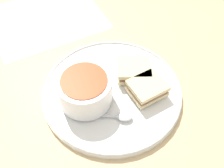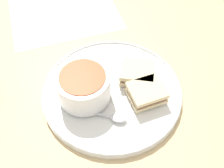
% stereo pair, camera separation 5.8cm
% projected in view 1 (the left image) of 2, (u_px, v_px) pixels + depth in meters
% --- Properties ---
extents(ground_plane, '(2.40, 2.40, 0.00)m').
position_uv_depth(ground_plane, '(112.00, 93.00, 0.61)').
color(ground_plane, '#D1B27F').
extents(plate, '(0.32, 0.32, 0.02)m').
position_uv_depth(plate, '(112.00, 91.00, 0.60)').
color(plate, white).
rests_on(plate, ground_plane).
extents(soup_bowl, '(0.12, 0.12, 0.07)m').
position_uv_depth(soup_bowl, '(85.00, 90.00, 0.55)').
color(soup_bowl, white).
rests_on(soup_bowl, plate).
extents(spoon, '(0.11, 0.09, 0.01)m').
position_uv_depth(spoon, '(119.00, 116.00, 0.55)').
color(spoon, silver).
rests_on(spoon, plate).
extents(sandwich_half_near, '(0.09, 0.09, 0.03)m').
position_uv_depth(sandwich_half_near, '(147.00, 88.00, 0.58)').
color(sandwich_half_near, beige).
rests_on(sandwich_half_near, plate).
extents(sandwich_half_far, '(0.10, 0.10, 0.03)m').
position_uv_depth(sandwich_half_far, '(134.00, 70.00, 0.61)').
color(sandwich_half_far, beige).
rests_on(sandwich_half_far, plate).
extents(menu_sheet, '(0.36, 0.39, 0.00)m').
position_uv_depth(menu_sheet, '(47.00, 18.00, 0.77)').
color(menu_sheet, white).
rests_on(menu_sheet, ground_plane).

